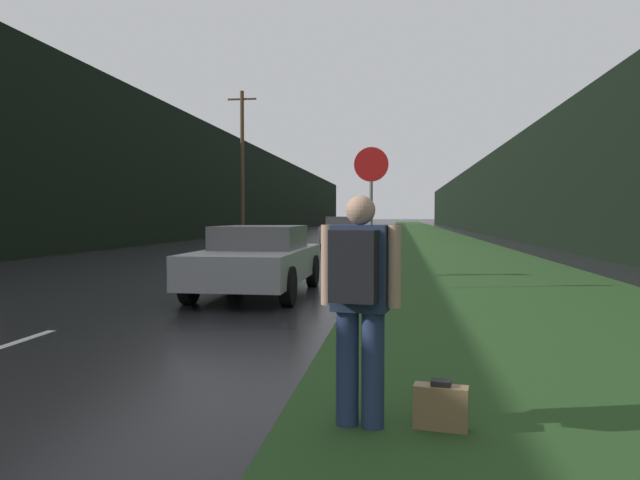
% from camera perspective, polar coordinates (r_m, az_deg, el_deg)
% --- Properties ---
extents(grass_verge, '(6.00, 240.00, 0.02)m').
position_cam_1_polar(grass_verge, '(40.09, 10.97, 0.17)').
color(grass_verge, '#26471E').
rests_on(grass_verge, ground_plane).
extents(lane_stripe_c, '(0.12, 3.00, 0.01)m').
position_cam_1_polar(lane_stripe_c, '(13.44, -12.25, -4.22)').
color(lane_stripe_c, silver).
rests_on(lane_stripe_c, ground_plane).
extents(lane_stripe_d, '(0.12, 3.00, 0.01)m').
position_cam_1_polar(lane_stripe_d, '(20.12, -5.34, -1.99)').
color(lane_stripe_d, silver).
rests_on(lane_stripe_d, ground_plane).
extents(treeline_far_side, '(2.00, 140.00, 8.09)m').
position_cam_1_polar(treeline_far_side, '(52.09, -8.06, 5.13)').
color(treeline_far_side, black).
rests_on(treeline_far_side, ground_plane).
extents(treeline_near_side, '(2.00, 140.00, 6.55)m').
position_cam_1_polar(treeline_near_side, '(50.69, 17.21, 4.26)').
color(treeline_near_side, black).
rests_on(treeline_near_side, ground_plane).
extents(utility_pole_far, '(1.80, 0.24, 9.27)m').
position_cam_1_polar(utility_pole_far, '(35.99, -7.77, 7.53)').
color(utility_pole_far, '#4C3823').
rests_on(utility_pole_far, ground_plane).
extents(stop_sign, '(0.71, 0.07, 2.97)m').
position_cam_1_polar(stop_sign, '(11.87, 5.13, 3.83)').
color(stop_sign, slate).
rests_on(stop_sign, ground_plane).
extents(hitchhiker_with_backpack, '(0.58, 0.45, 1.69)m').
position_cam_1_polar(hitchhiker_with_backpack, '(4.08, 3.93, -5.60)').
color(hitchhiker_with_backpack, navy).
rests_on(hitchhiker_with_backpack, ground_plane).
extents(suitcase, '(0.40, 0.20, 0.37)m').
position_cam_1_polar(suitcase, '(4.32, 11.98, -16.10)').
color(suitcase, olive).
rests_on(suitcase, ground_plane).
extents(car_passing_near, '(1.96, 4.48, 1.34)m').
position_cam_1_polar(car_passing_near, '(11.31, -6.19, -1.88)').
color(car_passing_near, '#9E9EA3').
rests_on(car_passing_near, ground_plane).
extents(car_passing_far, '(2.00, 4.45, 1.52)m').
position_cam_1_polar(car_passing_far, '(28.37, 2.39, 0.82)').
color(car_passing_far, '#9E9EA3').
rests_on(car_passing_far, ground_plane).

